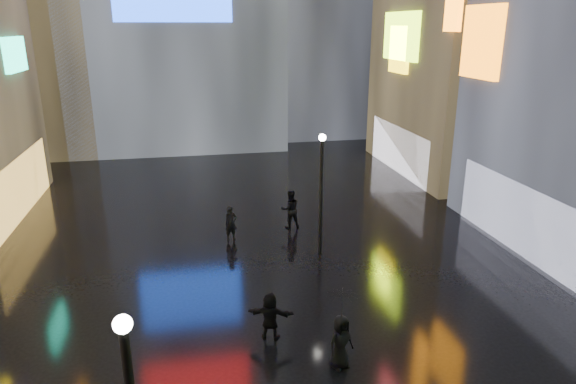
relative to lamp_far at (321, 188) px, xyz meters
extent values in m
plane|color=black|center=(-2.69, 1.54, -2.94)|extent=(140.00, 140.00, 0.00)
cube|color=#FFC659|center=(-13.79, 7.54, -1.44)|extent=(0.20, 10.00, 3.00)
cube|color=#1BF9BC|center=(-13.54, 9.36, 4.97)|extent=(0.25, 3.00, 1.71)
cube|color=white|center=(8.41, -1.46, -1.44)|extent=(0.20, 9.00, 3.00)
cube|color=orange|center=(8.16, 2.67, 5.64)|extent=(0.25, 2.99, 3.26)
cube|color=white|center=(8.41, 11.54, -1.44)|extent=(0.20, 9.00, 3.00)
cube|color=#B7FF19|center=(8.16, 11.86, 5.71)|extent=(0.25, 4.92, 2.91)
cube|color=yellow|center=(8.16, 11.98, 4.90)|extent=(0.25, 2.63, 2.87)
sphere|color=white|center=(-6.42, -12.40, 2.11)|extent=(0.30, 0.30, 0.30)
cylinder|color=black|center=(0.00, 0.00, -0.44)|extent=(0.16, 0.16, 5.00)
sphere|color=white|center=(0.00, 0.00, 2.11)|extent=(0.30, 0.30, 0.30)
imported|color=black|center=(-1.40, -7.55, -2.13)|extent=(0.93, 0.78, 1.63)
imported|color=black|center=(-3.12, -5.79, -2.16)|extent=(1.52, 0.92, 1.56)
imported|color=black|center=(-3.59, 2.19, -2.15)|extent=(0.66, 0.53, 1.58)
imported|color=black|center=(-0.67, 3.12, -2.01)|extent=(0.97, 0.79, 1.87)
imported|color=black|center=(-1.40, -7.55, -0.91)|extent=(1.04, 1.05, 0.80)
camera|label=1|loc=(-5.30, -19.46, 6.39)|focal=32.00mm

